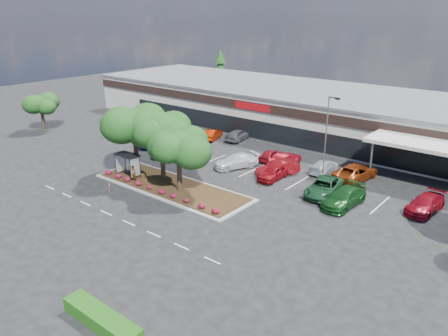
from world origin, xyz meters
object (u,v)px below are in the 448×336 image
Objects in this scene: car_1 at (167,151)px; car_0 at (158,140)px; light_pole at (326,144)px; survey_stake at (109,187)px.

car_0 is at bearing 166.74° from car_1.
car_0 is at bearing -173.73° from light_pole.
car_0 is (-23.44, -2.58, -3.24)m from light_pole.
light_pole is 8.42× the size of survey_stake.
car_0 is 4.91m from car_1.
car_1 is (4.28, -2.39, -0.17)m from car_0.
survey_stake is at bearing -55.38° from car_1.
light_pole is 23.80m from car_0.
light_pole is at bearing 30.48° from car_1.
car_1 is at bearing -13.96° from car_0.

